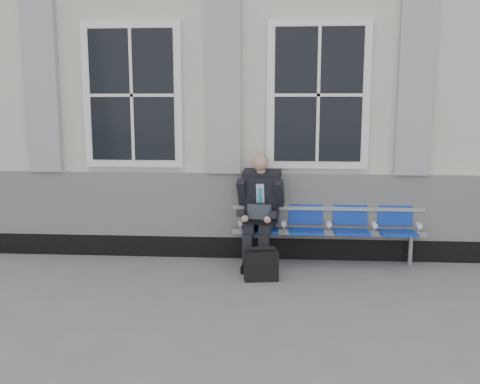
{
  "coord_description": "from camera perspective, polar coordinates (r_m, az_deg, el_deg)",
  "views": [
    {
      "loc": [
        -0.16,
        -5.78,
        2.13
      ],
      "look_at": [
        -0.65,
        0.9,
        1.03
      ],
      "focal_mm": 40.0,
      "sensor_mm": 36.0,
      "label": 1
    }
  ],
  "objects": [
    {
      "name": "briefcase",
      "position": [
        6.58,
        2.27,
        -7.76
      ],
      "size": [
        0.44,
        0.23,
        0.43
      ],
      "color": "black",
      "rests_on": "ground"
    },
    {
      "name": "businessman",
      "position": [
        7.1,
        2.17,
        -1.49
      ],
      "size": [
        0.64,
        0.86,
        1.49
      ],
      "color": "black",
      "rests_on": "ground"
    },
    {
      "name": "bench",
      "position": [
        7.31,
        9.4,
        -3.25
      ],
      "size": [
        2.6,
        0.47,
        0.91
      ],
      "color": "#9EA0A3",
      "rests_on": "ground"
    },
    {
      "name": "station_building",
      "position": [
        9.26,
        5.12,
        9.88
      ],
      "size": [
        14.4,
        4.4,
        4.49
      ],
      "color": "beige",
      "rests_on": "ground"
    },
    {
      "name": "ground",
      "position": [
        6.17,
        5.51,
        -10.92
      ],
      "size": [
        70.0,
        70.0,
        0.0
      ],
      "primitive_type": "plane",
      "color": "slate",
      "rests_on": "ground"
    }
  ]
}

